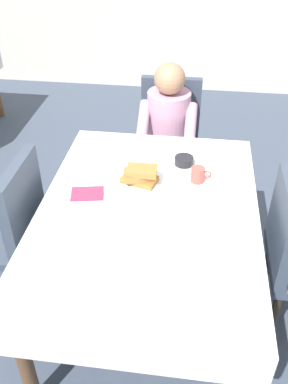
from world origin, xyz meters
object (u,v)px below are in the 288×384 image
Objects in this scene: chair_diner at (169,134)px; spoon_near_edge at (125,222)px; chair_left_side at (10,226)px; bowl_butter at (184,161)px; cup_coffee at (198,175)px; plate_breakfast at (142,183)px; dining_table_main at (148,221)px; breakfast_stack at (140,175)px; fork_left_of_plate at (107,183)px; syrup_pitcher at (98,163)px; diner_person at (168,127)px; knife_right_of_plate at (177,188)px.

spoon_near_edge is (-0.11, -1.30, 0.21)m from chair_diner.
chair_diner is at bearing -33.76° from chair_left_side.
chair_left_side is 8.45× the size of bowl_butter.
plate_breakfast is at bearing -167.17° from cup_coffee.
bowl_butter is at bearing 70.31° from dining_table_main.
breakfast_stack is at bearing 96.32° from spoon_near_edge.
chair_diner is 4.44× the size of breakfast_stack.
dining_table_main is 5.44× the size of plate_breakfast.
fork_left_of_plate is at bearing -71.11° from chair_left_side.
syrup_pitcher is at bearing -166.85° from bowl_butter.
chair_diner is 1.00× the size of chair_left_side.
cup_coffee is 0.75× the size of spoon_near_edge.
dining_table_main is at bearing -70.75° from breakfast_stack.
diner_person is (0.00, -0.16, 0.14)m from chair_diner.
dining_table_main is 1.64× the size of chair_left_side.
syrup_pitcher is 0.16m from fork_left_of_plate.
chair_left_side is at bearing 110.77° from fork_left_of_plate.
spoon_near_edge is at bearing -113.80° from bowl_butter.
plate_breakfast is 0.32m from bowl_butter.
plate_breakfast is at bearing -23.97° from syrup_pitcher.
diner_person is at bearing 63.97° from syrup_pitcher.
dining_table_main is 8.47× the size of fork_left_of_plate.
syrup_pitcher is at bearing 156.03° from plate_breakfast.
breakfast_stack reaches higher than cup_coffee.
fork_left_of_plate is 0.90× the size of knife_right_of_plate.
chair_diner is at bearing 85.31° from breakfast_stack.
fork_left_of_plate is at bearing -169.79° from cup_coffee.
diner_person reaches higher than plate_breakfast.
plate_breakfast is at bearing 85.81° from chair_diner.
chair_left_side is (-0.78, -1.01, -0.14)m from diner_person.
chair_left_side reaches higher than dining_table_main.
breakfast_stack is at bearing -74.38° from chair_left_side.
chair_left_side is 11.63× the size of syrup_pitcher.
plate_breakfast is 0.33m from spoon_near_edge.
spoon_near_edge is (-0.03, -0.33, -0.01)m from plate_breakfast.
breakfast_stack is 1.86× the size of cup_coffee.
chair_left_side is at bearing 56.24° from chair_diner.
bowl_butter is at bearing 47.38° from plate_breakfast.
cup_coffee reaches higher than syrup_pitcher.
diner_person reaches higher than chair_left_side.
chair_diner and chair_left_side have the same top height.
knife_right_of_plate is at bearing 98.10° from diner_person.
diner_person is 0.78m from syrup_pitcher.
diner_person reaches higher than bowl_butter.
knife_right_of_plate is at bearing 96.84° from chair_diner.
diner_person is at bearing 5.84° from knife_right_of_plate.
plate_breakfast is 1.40× the size of knife_right_of_plate.
spoon_near_edge is at bearing -96.01° from plate_breakfast.
diner_person is at bearing -15.47° from fork_left_of_plate.
syrup_pitcher is 0.51m from spoon_near_edge.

